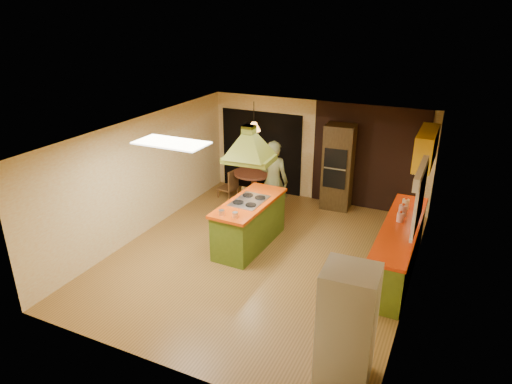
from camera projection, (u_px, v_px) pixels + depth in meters
The scene contains 21 objects.
ground at pixel (262, 256), 8.94m from camera, with size 6.50×6.50×0.00m, color olive.
room_walls at pixel (263, 198), 8.47m from camera, with size 5.50×6.50×6.50m.
ceiling_plane at pixel (263, 132), 8.00m from camera, with size 6.50×6.50×0.00m, color silver.
brick_panel at pixel (368, 158), 10.69m from camera, with size 2.64×0.03×2.50m, color #381E14.
nook_opening at pixel (261, 152), 11.85m from camera, with size 2.20×0.03×2.10m, color black.
right_counter at pixel (398, 248), 8.31m from camera, with size 0.62×3.05×0.92m.
upper_cabinets at pixel (426, 148), 9.04m from camera, with size 0.34×1.40×0.70m, color yellow.
window_right at pixel (421, 187), 7.55m from camera, with size 0.12×1.35×1.06m.
fluor_panel at pixel (171, 143), 7.43m from camera, with size 1.20×0.60×0.03m, color white.
kitchen_island at pixel (249, 223), 9.20m from camera, with size 0.85×1.98×0.99m.
range_hood at pixel (249, 138), 8.54m from camera, with size 0.95×0.71×0.78m.
man at pixel (273, 181), 10.17m from camera, with size 0.68×0.45×1.87m, color #4F502A.
refrigerator at pixel (347, 326), 5.72m from camera, with size 0.68×0.64×1.65m, color white.
wall_oven at pixel (338, 167), 10.78m from camera, with size 0.71×0.63×2.05m.
dining_table at pixel (254, 180), 11.36m from camera, with size 1.00×1.00×0.75m.
chair_left at pixel (228, 183), 11.61m from camera, with size 0.41×0.41×0.76m, color brown, non-canonical shape.
chair_near at pixel (252, 199), 10.79m from camera, with size 0.36×0.36×0.66m, color brown, non-canonical shape.
pendant_lamp at pixel (254, 127), 10.84m from camera, with size 0.32×0.32×0.21m, color #FF9E3F.
canister_large at pixel (406, 204), 8.78m from camera, with size 0.13×0.13×0.20m, color #FFF7CD.
canister_medium at pixel (403, 211), 8.48m from camera, with size 0.15×0.15×0.21m, color beige.
canister_small at pixel (400, 217), 8.26m from camera, with size 0.13×0.13×0.17m, color #FEE6CC.
Camera 1 is at (3.20, -7.12, 4.54)m, focal length 32.00 mm.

